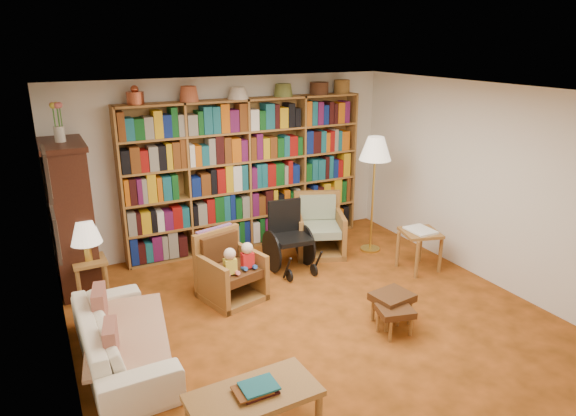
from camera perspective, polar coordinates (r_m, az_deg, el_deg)
floor at (r=5.95m, az=2.69°, el=-12.01°), size 5.00×5.00×0.00m
ceiling at (r=5.15m, az=3.11°, el=12.72°), size 5.00×5.00×0.00m
wall_back at (r=7.61m, az=-6.48°, el=4.92°), size 5.00×0.00×5.00m
wall_front at (r=3.66m, az=23.02°, el=-11.89°), size 5.00×0.00×5.00m
wall_left at (r=4.78m, az=-24.27°, el=-4.88°), size 0.00×5.00×5.00m
wall_right at (r=6.96m, az=21.11°, el=2.51°), size 0.00×5.00×5.00m
bookshelf at (r=7.54m, az=-4.58°, el=4.23°), size 3.60×0.30×2.42m
curio_cabinet at (r=6.77m, az=-22.96°, el=-0.77°), size 0.50×0.95×2.40m
framed_pictures at (r=4.95m, az=-24.80°, el=0.42°), size 0.03×0.52×0.97m
sofa at (r=5.34m, az=-18.00°, el=-13.55°), size 1.82×0.75×0.53m
sofa_throw at (r=5.32m, az=-17.49°, el=-13.13°), size 0.94×1.47×0.04m
cushion_left at (r=5.54m, az=-20.15°, el=-10.33°), size 0.19×0.38×0.37m
cushion_right at (r=4.93m, az=-19.04°, el=-13.97°), size 0.17×0.36×0.34m
side_table_lamp at (r=6.60m, az=-21.13°, el=-6.43°), size 0.39×0.39×0.51m
table_lamp at (r=6.43m, az=-21.61°, el=-2.61°), size 0.37×0.37×0.50m
armchair_leather at (r=6.28m, az=-6.57°, el=-6.86°), size 0.81×0.83×0.82m
armchair_sage at (r=7.54m, az=3.17°, el=-2.46°), size 0.94×0.94×0.86m
wheelchair at (r=6.94m, az=0.10°, el=-3.42°), size 0.54×0.75×0.94m
floor_lamp at (r=7.33m, az=9.67°, el=6.01°), size 0.45×0.45×1.70m
side_table_papers at (r=7.11m, az=14.45°, el=-3.24°), size 0.58×0.58×0.58m
footstool_a at (r=5.64m, az=11.82°, el=-11.32°), size 0.42×0.38×0.31m
footstool_b at (r=5.81m, az=11.49°, el=-9.90°), size 0.46×0.41×0.35m
coffee_table at (r=4.23m, az=-3.83°, el=-20.33°), size 1.03×0.55×0.47m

